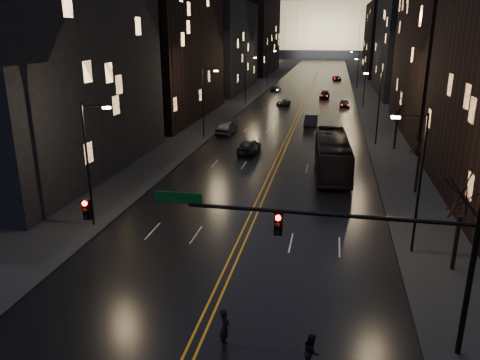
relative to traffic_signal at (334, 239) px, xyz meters
The scene contains 35 objects.
ground 7.81m from the traffic_signal, behind, with size 900.00×900.00×0.00m, color black.
road 130.24m from the traffic_signal, 92.60° to the left, with size 20.00×320.00×0.02m, color black.
sidewalk_left 131.62m from the traffic_signal, 98.71° to the left, with size 8.00×320.00×0.16m, color black.
sidewalk_right 130.35m from the traffic_signal, 86.44° to the left, with size 8.00×320.00×0.16m, color black.
center_line 130.24m from the traffic_signal, 92.60° to the left, with size 0.62×320.00×0.01m, color orange.
building_left_near 35.26m from the traffic_signal, 140.72° to the left, with size 12.00×28.00×22.00m, color black.
building_left_mid 60.99m from the traffic_signal, 116.48° to the left, with size 12.00×30.00×28.00m, color black.
building_left_far 95.98m from the traffic_signal, 106.30° to the left, with size 12.00×34.00×20.00m, color black.
building_left_dist 142.73m from the traffic_signal, 100.88° to the left, with size 12.00×40.00×24.00m, color black.
building_right_mid 93.57m from the traffic_signal, 80.68° to the left, with size 12.00×34.00×26.00m, color black.
building_right_dist 140.94m from the traffic_signal, 83.85° to the left, with size 12.00×40.00×22.00m, color black.
capitol 250.36m from the traffic_signal, 91.35° to the left, with size 90.00×50.00×58.50m.
traffic_signal is the anchor object (origin of this frame).
streetlamp_right_near 11.14m from the traffic_signal, 63.88° to the left, with size 2.13×0.25×9.00m.
streetlamp_left_near 19.48m from the traffic_signal, 149.10° to the left, with size 2.13×0.25×9.00m.
streetlamp_right_mid 40.30m from the traffic_signal, 83.01° to the left, with size 2.13×0.25×9.00m.
streetlamp_left_mid 43.36m from the traffic_signal, 112.68° to the left, with size 2.13×0.25×9.00m.
streetlamp_right_far 70.18m from the traffic_signal, 85.99° to the left, with size 2.13×0.25×9.00m.
streetlamp_left_far 71.97m from the traffic_signal, 103.43° to the left, with size 2.13×0.25×9.00m.
streetlamp_right_dist 100.12m from the traffic_signal, 87.19° to the left, with size 2.13×0.25×9.00m.
streetlamp_left_dist 101.39m from the traffic_signal, 99.49° to the left, with size 2.13×0.25×9.00m.
tree_right_near 10.71m from the traffic_signal, 48.45° to the left, with size 2.40×2.40×6.65m.
tree_right_mid 23.13m from the traffic_signal, 72.13° to the left, with size 2.40×2.40×6.65m.
tree_right_far 38.67m from the traffic_signal, 79.43° to the left, with size 2.40×2.40×6.65m.
bus 27.42m from the traffic_signal, 90.32° to the left, with size 3.12×13.32×3.71m, color black.
oncoming_car_a 34.92m from the traffic_signal, 106.09° to the left, with size 2.01×4.99×1.70m, color black.
oncoming_car_b 45.20m from the traffic_signal, 108.67° to the left, with size 1.75×5.02×1.65m, color black.
oncoming_car_c 70.68m from the traffic_signal, 97.74° to the left, with size 2.11×4.57×1.27m, color black.
oncoming_car_d 91.16m from the traffic_signal, 98.57° to the left, with size 1.91×4.70×1.36m, color black.
receding_car_a 50.74m from the traffic_signal, 93.86° to the left, with size 1.76×5.05×1.66m, color black.
receding_car_b 69.93m from the traffic_signal, 88.55° to the left, with size 1.74×4.32×1.47m, color black.
receding_car_c 81.68m from the traffic_signal, 91.52° to the left, with size 2.01×4.95×1.44m, color black.
receding_car_d 119.46m from the traffic_signal, 89.83° to the left, with size 2.12×4.60×1.28m, color black.
pedestrian_a 6.29m from the traffic_signal, 164.05° to the right, with size 0.69×0.45×1.88m, color black.
pedestrian_b 4.77m from the traffic_signal, 108.50° to the right, with size 0.80×0.44×1.65m, color black.
Camera 1 is at (5.50, -18.65, 13.59)m, focal length 35.00 mm.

